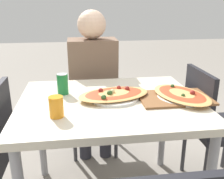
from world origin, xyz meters
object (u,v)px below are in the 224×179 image
at_px(person_seated, 93,73).
at_px(chair_side_right, 213,122).
at_px(drink_glass, 56,107).
at_px(pizza_main, 114,95).
at_px(pizza_second, 181,95).
at_px(soda_can, 63,84).
at_px(chair_far_seated, 93,94).
at_px(dining_table, 110,113).

bearing_deg(person_seated, chair_side_right, 144.83).
bearing_deg(drink_glass, person_seated, 74.28).
height_order(pizza_main, pizza_second, pizza_main).
bearing_deg(pizza_main, person_seated, 97.53).
relative_size(person_seated, soda_can, 9.64).
xyz_separation_m(soda_can, drink_glass, (-0.02, -0.33, -0.01)).
xyz_separation_m(chair_far_seated, soda_can, (-0.22, -0.60, 0.30)).
distance_m(dining_table, chair_side_right, 0.73).
xyz_separation_m(chair_far_seated, pizza_main, (0.08, -0.72, 0.26)).
bearing_deg(chair_far_seated, chair_side_right, 139.69).
height_order(dining_table, pizza_second, pizza_second).
xyz_separation_m(chair_far_seated, pizza_second, (0.47, -0.78, 0.26)).
bearing_deg(drink_glass, soda_can, 87.00).
distance_m(chair_far_seated, person_seated, 0.25).
relative_size(chair_side_right, drink_glass, 8.17).
relative_size(chair_far_seated, pizza_main, 1.83).
bearing_deg(person_seated, drink_glass, 74.28).
height_order(chair_side_right, person_seated, person_seated).
bearing_deg(drink_glass, dining_table, 33.34).
distance_m(soda_can, pizza_second, 0.71).
height_order(dining_table, pizza_main, pizza_main).
bearing_deg(pizza_second, dining_table, 175.79).
bearing_deg(dining_table, chair_side_right, 7.99).
relative_size(chair_far_seated, chair_side_right, 1.00).
bearing_deg(person_seated, soda_can, 66.49).
height_order(person_seated, soda_can, person_seated).
distance_m(dining_table, drink_glass, 0.37).
bearing_deg(chair_side_right, dining_table, -82.01).
xyz_separation_m(dining_table, chair_side_right, (0.71, 0.10, -0.16)).
bearing_deg(soda_can, pizza_main, -21.30).
relative_size(dining_table, pizza_second, 2.25).
relative_size(dining_table, chair_side_right, 1.21).
bearing_deg(chair_side_right, pizza_second, -66.13).
relative_size(chair_far_seated, pizza_second, 1.86).
relative_size(chair_side_right, pizza_main, 1.83).
xyz_separation_m(dining_table, chair_far_seated, (-0.05, 0.75, -0.16)).
bearing_deg(dining_table, pizza_second, -4.21).
xyz_separation_m(pizza_main, drink_glass, (-0.31, -0.22, 0.03)).
xyz_separation_m(soda_can, pizza_second, (0.68, -0.17, -0.04)).
height_order(pizza_main, drink_glass, drink_glass).
bearing_deg(chair_far_seated, pizza_second, 121.10).
relative_size(pizza_main, drink_glass, 4.47).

